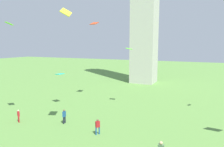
{
  "coord_description": "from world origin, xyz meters",
  "views": [
    {
      "loc": [
        10.2,
        -2.87,
        9.47
      ],
      "look_at": [
        -1.03,
        21.42,
        5.78
      ],
      "focal_mm": 33.71,
      "sensor_mm": 36.0,
      "label": 1
    }
  ],
  "objects_px": {
    "person_3": "(98,126)",
    "kite_flying_5": "(129,49)",
    "person_2": "(64,116)",
    "kite_flying_2": "(94,23)",
    "kite_flying_0": "(60,74)",
    "kite_flying_4": "(66,12)",
    "person_5": "(18,115)",
    "kite_flying_3": "(9,24)"
  },
  "relations": [
    {
      "from": "person_5",
      "to": "person_3",
      "type": "bearing_deg",
      "value": 38.78
    },
    {
      "from": "person_5",
      "to": "kite_flying_3",
      "type": "bearing_deg",
      "value": -176.12
    },
    {
      "from": "person_5",
      "to": "kite_flying_3",
      "type": "height_order",
      "value": "kite_flying_3"
    },
    {
      "from": "person_3",
      "to": "kite_flying_5",
      "type": "xyz_separation_m",
      "value": [
        -0.62,
        11.0,
        7.9
      ]
    },
    {
      "from": "kite_flying_4",
      "to": "kite_flying_3",
      "type": "bearing_deg",
      "value": -119.95
    },
    {
      "from": "person_3",
      "to": "kite_flying_0",
      "type": "distance_m",
      "value": 13.5
    },
    {
      "from": "kite_flying_4",
      "to": "kite_flying_5",
      "type": "bearing_deg",
      "value": 144.37
    },
    {
      "from": "kite_flying_4",
      "to": "kite_flying_5",
      "type": "height_order",
      "value": "kite_flying_4"
    },
    {
      "from": "person_2",
      "to": "kite_flying_0",
      "type": "bearing_deg",
      "value": -150.33
    },
    {
      "from": "kite_flying_2",
      "to": "kite_flying_5",
      "type": "xyz_separation_m",
      "value": [
        6.85,
        -1.69,
        -4.12
      ]
    },
    {
      "from": "kite_flying_2",
      "to": "kite_flying_5",
      "type": "height_order",
      "value": "kite_flying_2"
    },
    {
      "from": "kite_flying_0",
      "to": "kite_flying_3",
      "type": "bearing_deg",
      "value": 98.93
    },
    {
      "from": "person_3",
      "to": "person_5",
      "type": "bearing_deg",
      "value": -51.15
    },
    {
      "from": "person_3",
      "to": "kite_flying_5",
      "type": "distance_m",
      "value": 13.56
    },
    {
      "from": "kite_flying_2",
      "to": "kite_flying_3",
      "type": "xyz_separation_m",
      "value": [
        -5.08,
        -12.46,
        -0.91
      ]
    },
    {
      "from": "kite_flying_0",
      "to": "kite_flying_3",
      "type": "relative_size",
      "value": 1.09
    },
    {
      "from": "person_2",
      "to": "kite_flying_2",
      "type": "relative_size",
      "value": 1.1
    },
    {
      "from": "person_3",
      "to": "kite_flying_3",
      "type": "relative_size",
      "value": 1.1
    },
    {
      "from": "kite_flying_2",
      "to": "kite_flying_3",
      "type": "bearing_deg",
      "value": -27.35
    },
    {
      "from": "person_5",
      "to": "kite_flying_3",
      "type": "relative_size",
      "value": 1.01
    },
    {
      "from": "kite_flying_2",
      "to": "kite_flying_4",
      "type": "bearing_deg",
      "value": 12.86
    },
    {
      "from": "kite_flying_0",
      "to": "kite_flying_5",
      "type": "distance_m",
      "value": 11.39
    },
    {
      "from": "person_2",
      "to": "person_5",
      "type": "relative_size",
      "value": 1.11
    },
    {
      "from": "kite_flying_0",
      "to": "person_2",
      "type": "bearing_deg",
      "value": 155.45
    },
    {
      "from": "kite_flying_0",
      "to": "kite_flying_4",
      "type": "relative_size",
      "value": 0.92
    },
    {
      "from": "kite_flying_5",
      "to": "kite_flying_0",
      "type": "bearing_deg",
      "value": 6.96
    },
    {
      "from": "kite_flying_4",
      "to": "kite_flying_5",
      "type": "relative_size",
      "value": 1.66
    },
    {
      "from": "kite_flying_0",
      "to": "kite_flying_5",
      "type": "relative_size",
      "value": 1.52
    },
    {
      "from": "person_2",
      "to": "kite_flying_0",
      "type": "relative_size",
      "value": 1.03
    },
    {
      "from": "kite_flying_3",
      "to": "kite_flying_5",
      "type": "relative_size",
      "value": 1.4
    },
    {
      "from": "person_2",
      "to": "person_3",
      "type": "bearing_deg",
      "value": 66.33
    },
    {
      "from": "kite_flying_4",
      "to": "kite_flying_0",
      "type": "bearing_deg",
      "value": -160.67
    },
    {
      "from": "person_3",
      "to": "kite_flying_0",
      "type": "bearing_deg",
      "value": -90.47
    },
    {
      "from": "kite_flying_2",
      "to": "kite_flying_3",
      "type": "distance_m",
      "value": 13.49
    },
    {
      "from": "person_3",
      "to": "kite_flying_5",
      "type": "bearing_deg",
      "value": -142.88
    },
    {
      "from": "person_2",
      "to": "kite_flying_5",
      "type": "height_order",
      "value": "kite_flying_5"
    },
    {
      "from": "kite_flying_0",
      "to": "kite_flying_3",
      "type": "xyz_separation_m",
      "value": [
        -1.9,
        -7.05,
        7.13
      ]
    },
    {
      "from": "person_2",
      "to": "person_5",
      "type": "bearing_deg",
      "value": -81.27
    },
    {
      "from": "person_2",
      "to": "kite_flying_2",
      "type": "bearing_deg",
      "value": 179.37
    },
    {
      "from": "person_5",
      "to": "kite_flying_5",
      "type": "bearing_deg",
      "value": 84.0
    },
    {
      "from": "person_3",
      "to": "kite_flying_2",
      "type": "bearing_deg",
      "value": -115.63
    },
    {
      "from": "kite_flying_0",
      "to": "person_5",
      "type": "bearing_deg",
      "value": 114.62
    }
  ]
}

